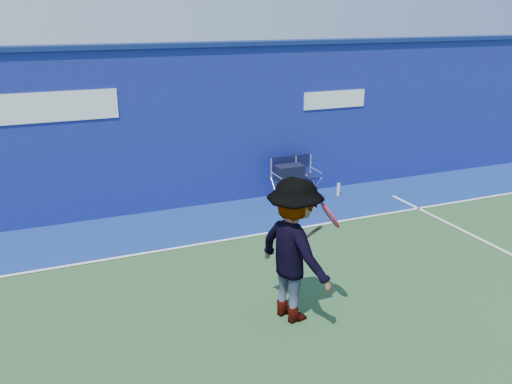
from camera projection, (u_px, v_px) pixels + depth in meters
name	position (u px, v px, depth m)	size (l,w,h in m)	color
ground	(274.00, 357.00, 5.97)	(80.00, 80.00, 0.00)	#2A4E29
stadium_wall	(159.00, 128.00, 10.03)	(24.00, 0.50, 3.08)	navy
out_of_bounds_strip	(178.00, 226.00, 9.56)	(24.00, 1.80, 0.01)	navy
court_lines	(253.00, 328.00, 6.50)	(24.00, 12.00, 0.01)	white
directors_chair_left	(288.00, 185.00, 10.61)	(0.54, 0.48, 0.90)	silver
directors_chair_right	(303.00, 186.00, 10.87)	(0.52, 0.47, 0.88)	silver
water_bottle	(338.00, 189.00, 11.13)	(0.07, 0.07, 0.26)	silver
tennis_player	(294.00, 250.00, 6.48)	(1.01, 1.29, 1.80)	#EA4738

